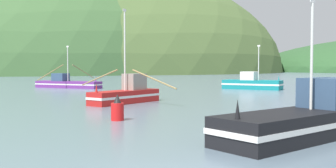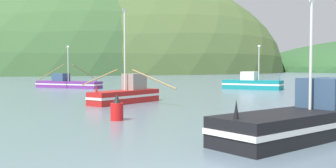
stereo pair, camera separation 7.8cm
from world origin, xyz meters
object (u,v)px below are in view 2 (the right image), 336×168
(fishing_boat_red, at_px, (127,94))
(fishing_boat_purple, at_px, (68,83))
(fishing_boat_teal, at_px, (252,83))
(channel_buoy, at_px, (117,110))
(fishing_boat_black, at_px, (312,118))

(fishing_boat_red, distance_m, fishing_boat_purple, 24.55)
(fishing_boat_teal, height_order, channel_buoy, fishing_boat_teal)
(fishing_boat_red, distance_m, channel_buoy, 10.32)
(fishing_boat_red, distance_m, fishing_boat_black, 18.07)
(fishing_boat_teal, relative_size, fishing_boat_black, 0.87)
(fishing_boat_teal, bearing_deg, fishing_boat_purple, -157.59)
(fishing_boat_teal, relative_size, channel_buoy, 5.34)
(fishing_boat_black, distance_m, fishing_boat_purple, 42.54)
(fishing_boat_black, bearing_deg, channel_buoy, -67.26)
(fishing_boat_teal, bearing_deg, fishing_boat_red, -97.66)
(fishing_boat_purple, bearing_deg, channel_buoy, -47.62)
(fishing_boat_red, xyz_separation_m, fishing_boat_purple, (-12.47, 21.14, -0.15))
(fishing_boat_teal, xyz_separation_m, fishing_boat_red, (-12.74, -20.17, -0.01))
(fishing_boat_red, bearing_deg, channel_buoy, 39.52)
(fishing_boat_purple, bearing_deg, fishing_boat_teal, 16.25)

